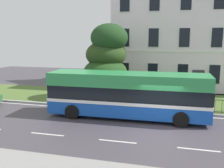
{
  "coord_description": "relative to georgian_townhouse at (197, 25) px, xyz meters",
  "views": [
    {
      "loc": [
        0.78,
        -13.83,
        5.25
      ],
      "look_at": [
        -3.71,
        3.79,
        1.97
      ],
      "focal_mm": 40.59,
      "sensor_mm": 36.0,
      "label": 1
    }
  ],
  "objects": [
    {
      "name": "ground_plane",
      "position": [
        -2.83,
        -14.78,
        -6.69
      ],
      "size": [
        60.0,
        56.0,
        0.18
      ],
      "color": "#453F46"
    },
    {
      "name": "georgian_townhouse",
      "position": [
        0.0,
        0.0,
        0.0
      ],
      "size": [
        17.45,
        10.11,
        13.05
      ],
      "color": "white",
      "rests_on": "ground_plane"
    },
    {
      "name": "evergreen_tree",
      "position": [
        -7.82,
        -8.84,
        -4.01
      ],
      "size": [
        4.43,
        4.43,
        6.91
      ],
      "color": "#423328",
      "rests_on": "ground_plane"
    },
    {
      "name": "iron_verge_railing",
      "position": [
        0.0,
        -11.67,
        -6.06
      ],
      "size": [
        13.13,
        0.04,
        0.97
      ],
      "color": "black",
      "rests_on": "ground_plane"
    },
    {
      "name": "single_decker_bus",
      "position": [
        -5.11,
        -13.71,
        -5.09
      ],
      "size": [
        10.58,
        2.78,
        3.01
      ],
      "rotation": [
        0.0,
        0.0,
        0.01
      ],
      "color": "#174DB2",
      "rests_on": "ground_plane"
    }
  ]
}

